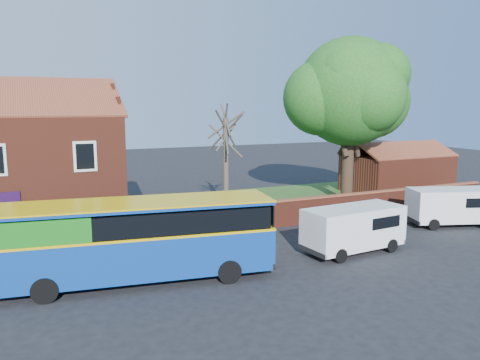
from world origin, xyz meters
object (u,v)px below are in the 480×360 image
van_near (354,227)px  large_tree (349,95)px  bus (129,237)px  van_far (453,205)px

van_near → large_tree: 13.84m
large_tree → bus: bearing=-151.9°
van_far → van_near: bearing=-149.7°
bus → van_near: 10.71m
van_near → large_tree: size_ratio=0.44×
van_far → large_tree: (-1.52, 8.24, 6.53)m
van_near → van_far: van_near is taller
bus → van_near: size_ratio=2.13×
bus → van_near: bus is taller
bus → large_tree: (17.71, 9.44, 5.90)m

